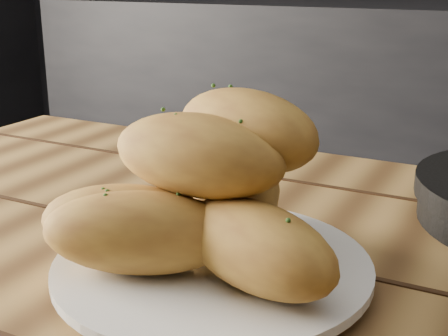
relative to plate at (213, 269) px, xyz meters
The scene contains 2 objects.
plate is the anchor object (origin of this frame).
bread_rolls 0.06m from the plate, 149.79° to the right, with size 0.26×0.23×0.14m.
Camera 1 is at (0.05, -0.14, 0.99)m, focal length 50.00 mm.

